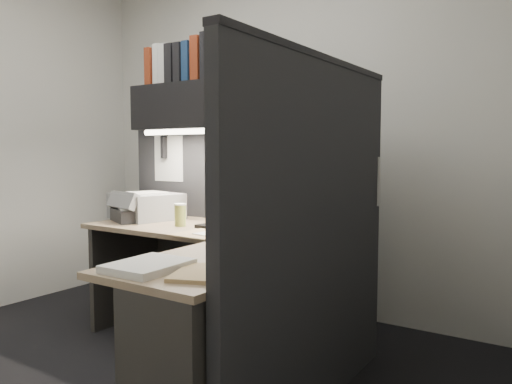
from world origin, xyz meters
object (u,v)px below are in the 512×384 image
keyboard (229,229)px  notebook_stack (133,215)px  overhead_shelf (236,104)px  coffee_cup (180,216)px  printer (146,206)px  monitor (249,192)px  telephone (307,222)px  desk (197,306)px

keyboard → notebook_stack: bearing=-169.0°
overhead_shelf → coffee_cup: (-0.26, -0.25, -0.70)m
notebook_stack → coffee_cup: bearing=1.0°
coffee_cup → printer: 0.46m
monitor → keyboard: monitor is taller
keyboard → notebook_stack: (-0.78, -0.03, 0.03)m
monitor → keyboard: 0.34m
telephone → notebook_stack: (-1.15, -0.32, -0.00)m
coffee_cup → notebook_stack: bearing=-179.0°
overhead_shelf → coffee_cup: 0.79m
telephone → printer: (-1.17, -0.18, 0.05)m
monitor → keyboard: (0.04, -0.27, -0.20)m
monitor → printer: size_ratio=1.19×
overhead_shelf → keyboard: bearing=-65.1°
overhead_shelf → printer: size_ratio=3.46×
telephone → notebook_stack: size_ratio=0.77×
overhead_shelf → telephone: size_ratio=6.98×
desk → notebook_stack: size_ratio=5.88×
desk → overhead_shelf: bearing=111.8°
keyboard → telephone: bearing=46.3°
keyboard → telephone: size_ratio=2.01×
desk → printer: 1.24m
keyboard → monitor: bearing=106.7°
printer → coffee_cup: bearing=-2.9°
coffee_cup → telephone: bearing=23.3°
notebook_stack → overhead_shelf: bearing=20.8°
keyboard → notebook_stack: size_ratio=1.55×
coffee_cup → printer: (-0.44, 0.14, 0.02)m
coffee_cup → notebook_stack: (-0.42, -0.01, -0.02)m
desk → printer: (-1.00, 0.64, 0.38)m
printer → notebook_stack: bearing=-67.5°
keyboard → telephone: (0.37, 0.29, 0.03)m
keyboard → notebook_stack: 0.78m
keyboard → coffee_cup: bearing=-167.4°
printer → desk: bearing=-18.5°
overhead_shelf → monitor: size_ratio=2.90×
notebook_stack → printer: bearing=98.3°
desk → keyboard: size_ratio=3.80×
telephone → coffee_cup: size_ratio=1.66×
overhead_shelf → coffee_cup: size_ratio=11.62×
desk → overhead_shelf: size_ratio=1.10×
monitor → printer: 0.79m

